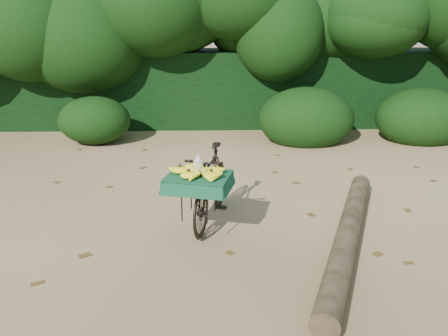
{
  "coord_description": "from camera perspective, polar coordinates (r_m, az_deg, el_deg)",
  "views": [
    {
      "loc": [
        -0.58,
        -5.6,
        2.62
      ],
      "look_at": [
        -0.4,
        -0.07,
        0.83
      ],
      "focal_mm": 38.0,
      "sensor_mm": 36.0,
      "label": 1
    }
  ],
  "objects": [
    {
      "name": "fallen_log",
      "position": [
        5.88,
        14.7,
        -7.68
      ],
      "size": [
        1.65,
        3.61,
        0.27
      ],
      "primitive_type": "cylinder",
      "rotation": [
        1.57,
        0.0,
        -0.38
      ],
      "color": "brown",
      "rests_on": "ground"
    },
    {
      "name": "bush_clumps",
      "position": [
        10.2,
        4.3,
        5.59
      ],
      "size": [
        8.8,
        1.7,
        0.9
      ],
      "primitive_type": null,
      "color": "black",
      "rests_on": "ground"
    },
    {
      "name": "ground",
      "position": [
        6.21,
        3.73,
        -7.05
      ],
      "size": [
        80.0,
        80.0,
        0.0
      ],
      "primitive_type": "plane",
      "color": "tan",
      "rests_on": "ground"
    },
    {
      "name": "tree_row",
      "position": [
        11.12,
        -2.27,
        14.72
      ],
      "size": [
        14.5,
        2.0,
        4.0
      ],
      "primitive_type": null,
      "color": "black",
      "rests_on": "ground"
    },
    {
      "name": "vendor_bicycle",
      "position": [
        6.15,
        -1.63,
        -2.06
      ],
      "size": [
        1.01,
        1.83,
        1.02
      ],
      "rotation": [
        0.0,
        0.0,
        -0.25
      ],
      "color": "black",
      "rests_on": "ground"
    },
    {
      "name": "leaf_litter",
      "position": [
        6.8,
        3.21,
        -4.7
      ],
      "size": [
        7.0,
        7.3,
        0.01
      ],
      "primitive_type": null,
      "color": "#543816",
      "rests_on": "ground"
    },
    {
      "name": "hedge_backdrop",
      "position": [
        12.04,
        0.95,
        9.72
      ],
      "size": [
        26.0,
        1.8,
        1.8
      ],
      "primitive_type": "cube",
      "color": "black",
      "rests_on": "ground"
    }
  ]
}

